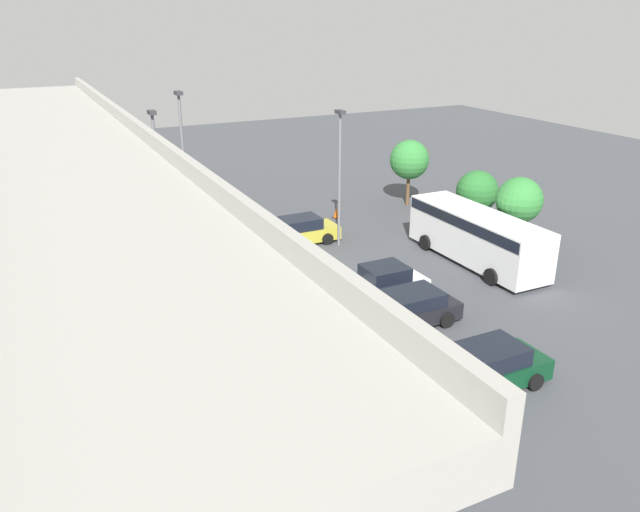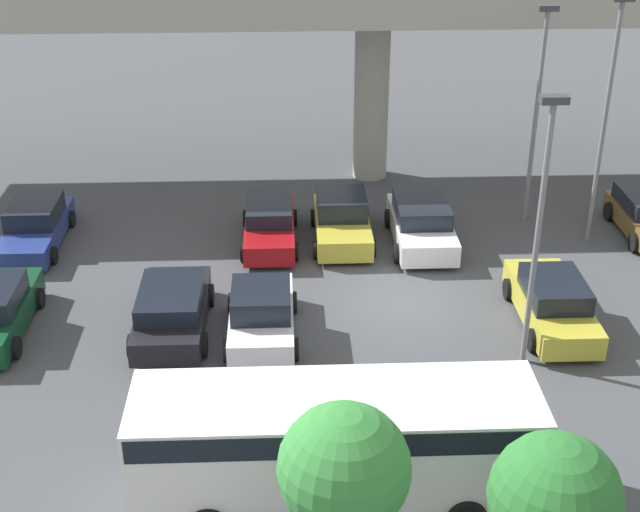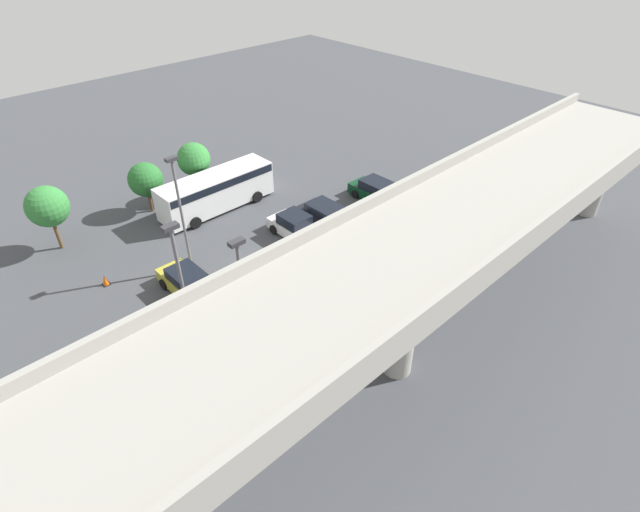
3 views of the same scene
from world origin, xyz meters
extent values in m
plane|color=#424449|center=(0.00, 0.00, 0.00)|extent=(96.03, 96.03, 0.00)
cube|color=#9E9B93|center=(0.00, 10.87, 7.33)|extent=(44.81, 6.56, 0.90)
cylinder|color=#9E9B93|center=(0.00, 10.87, 3.44)|extent=(1.43, 1.43, 6.88)
cylinder|color=black|center=(-11.39, 0.15, 0.32)|extent=(0.22, 0.65, 0.65)
cylinder|color=black|center=(-11.39, -2.74, 0.32)|extent=(0.22, 0.65, 0.65)
cube|color=black|center=(-7.04, -1.40, 0.56)|extent=(1.97, 4.66, 0.73)
cube|color=black|center=(-7.04, -1.59, 1.21)|extent=(1.82, 2.69, 0.57)
cylinder|color=black|center=(-8.05, 0.05, 0.36)|extent=(0.22, 0.71, 0.71)
cylinder|color=black|center=(-6.03, 0.05, 0.36)|extent=(0.22, 0.71, 0.71)
cylinder|color=black|center=(-8.05, -2.84, 0.36)|extent=(0.22, 0.71, 0.71)
cylinder|color=black|center=(-6.03, -2.84, 0.36)|extent=(0.22, 0.71, 0.71)
cube|color=silver|center=(-4.37, -1.82, 0.56)|extent=(1.86, 4.31, 0.75)
cube|color=black|center=(-4.37, -1.97, 1.30)|extent=(1.72, 1.99, 0.72)
cylinder|color=black|center=(-5.32, -0.48, 0.34)|extent=(0.22, 0.67, 0.67)
cylinder|color=black|center=(-3.41, -0.48, 0.34)|extent=(0.22, 0.67, 0.67)
cylinder|color=black|center=(-5.32, -3.15, 0.34)|extent=(0.22, 0.67, 0.67)
cylinder|color=black|center=(-3.41, -3.15, 0.34)|extent=(0.22, 0.67, 0.67)
cube|color=gold|center=(-1.58, 4.55, 0.55)|extent=(1.91, 4.35, 0.75)
cube|color=black|center=(-1.58, 4.87, 1.30)|extent=(1.76, 1.97, 0.75)
cylinder|color=black|center=(-0.60, 3.21, 0.32)|extent=(0.22, 0.63, 0.63)
cylinder|color=black|center=(-2.56, 3.21, 0.32)|extent=(0.22, 0.63, 0.63)
cylinder|color=black|center=(-0.60, 5.90, 0.32)|extent=(0.22, 0.63, 0.63)
cylinder|color=black|center=(-2.56, 5.90, 0.32)|extent=(0.22, 0.63, 0.63)
cube|color=silver|center=(1.25, 4.20, 0.58)|extent=(1.99, 4.70, 0.78)
cube|color=black|center=(1.25, 4.34, 1.28)|extent=(1.84, 2.60, 0.63)
cylinder|color=black|center=(2.27, 2.75, 0.35)|extent=(0.22, 0.69, 0.69)
cylinder|color=black|center=(0.23, 2.75, 0.35)|extent=(0.22, 0.69, 0.69)
cylinder|color=black|center=(2.27, 5.66, 0.35)|extent=(0.22, 0.69, 0.69)
cylinder|color=black|center=(0.23, 5.66, 0.35)|extent=(0.22, 0.69, 0.69)
cube|color=gold|center=(4.40, -1.45, 0.56)|extent=(1.83, 4.89, 0.75)
cube|color=black|center=(4.40, -1.59, 1.25)|extent=(1.68, 2.35, 0.64)
cylinder|color=black|center=(3.47, 0.07, 0.34)|extent=(0.22, 0.68, 0.68)
cylinder|color=black|center=(5.34, 0.07, 0.34)|extent=(0.22, 0.68, 0.68)
cylinder|color=black|center=(3.47, -2.96, 0.34)|extent=(0.22, 0.68, 0.68)
cylinder|color=black|center=(5.34, -2.96, 0.34)|extent=(0.22, 0.68, 0.68)
cylinder|color=black|center=(8.69, 3.22, 0.36)|extent=(0.22, 0.71, 0.71)
cylinder|color=black|center=(8.69, 5.90, 0.36)|extent=(0.22, 0.71, 0.71)
cube|color=navy|center=(-12.58, 4.66, 0.51)|extent=(1.83, 4.85, 0.68)
cube|color=black|center=(-12.58, 4.94, 1.19)|extent=(1.68, 2.32, 0.69)
cylinder|color=black|center=(-11.64, 3.15, 0.31)|extent=(0.22, 0.62, 0.62)
cylinder|color=black|center=(-11.64, 6.16, 0.31)|extent=(0.22, 0.62, 0.62)
cylinder|color=black|center=(-13.51, 6.16, 0.31)|extent=(0.22, 0.62, 0.62)
cube|color=maroon|center=(-4.19, 4.49, 0.53)|extent=(1.75, 4.62, 0.72)
cube|color=black|center=(-4.19, 4.90, 1.18)|extent=(1.61, 2.69, 0.56)
cylinder|color=black|center=(-3.30, 3.06, 0.32)|extent=(0.22, 0.63, 0.63)
cylinder|color=black|center=(-5.09, 3.06, 0.32)|extent=(0.22, 0.63, 0.63)
cylinder|color=black|center=(-3.30, 5.92, 0.32)|extent=(0.22, 0.63, 0.63)
cylinder|color=black|center=(-5.09, 5.92, 0.32)|extent=(0.22, 0.63, 0.63)
cube|color=white|center=(-2.59, -8.86, 1.51)|extent=(8.97, 2.47, 2.54)
cube|color=black|center=(-2.59, -8.86, 2.42)|extent=(8.79, 2.52, 0.56)
cylinder|color=black|center=(0.19, -7.60, 0.44)|extent=(0.88, 0.29, 0.88)
cylinder|color=black|center=(-5.37, -7.60, 0.44)|extent=(0.88, 0.29, 0.88)
cylinder|color=slate|center=(3.07, -3.50, 3.79)|extent=(0.16, 0.16, 7.57)
cube|color=#333338|center=(3.07, -3.50, 7.67)|extent=(0.70, 0.35, 0.20)
cylinder|color=slate|center=(7.33, 4.17, 4.26)|extent=(0.16, 0.16, 8.53)
cylinder|color=slate|center=(5.50, 6.06, 3.93)|extent=(0.16, 0.16, 7.85)
cube|color=#333338|center=(5.50, 6.06, 7.95)|extent=(0.70, 0.35, 0.20)
sphere|color=#337F38|center=(-2.60, -11.59, 3.15)|extent=(2.53, 2.53, 2.53)
sphere|color=#286B2D|center=(1.31, -11.99, 2.64)|extent=(2.53, 2.53, 2.53)
camera|label=1|loc=(-27.06, 12.70, 12.63)|focal=35.00mm
camera|label=2|loc=(-3.59, -24.51, 14.16)|focal=50.00mm
camera|label=3|loc=(14.61, 20.67, 19.44)|focal=28.00mm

